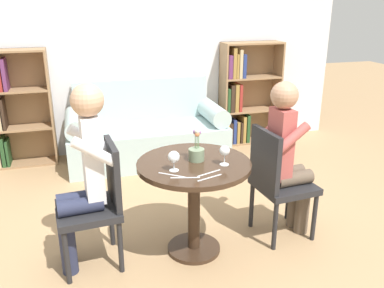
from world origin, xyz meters
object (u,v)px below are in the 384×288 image
at_px(bookshelf_left, 7,109).
at_px(flower_vase, 197,151).
at_px(chair_right, 277,179).
at_px(chair_left, 98,200).
at_px(couch, 147,134).
at_px(wine_glass_right, 225,151).
at_px(bookshelf_right, 242,97).
at_px(person_right, 288,156).
at_px(wine_glass_left, 174,158).
at_px(person_left, 83,174).

relative_size(bookshelf_left, flower_vase, 5.56).
bearing_deg(chair_right, chair_left, 83.53).
bearing_deg(couch, wine_glass_right, -84.72).
distance_m(bookshelf_left, wine_glass_right, 2.88).
bearing_deg(chair_right, bookshelf_left, 39.88).
bearing_deg(bookshelf_left, bookshelf_right, -0.03).
height_order(person_right, wine_glass_right, person_right).
xyz_separation_m(couch, wine_glass_right, (0.19, -2.06, 0.51)).
xyz_separation_m(chair_left, flower_vase, (0.71, -0.03, 0.30)).
relative_size(couch, flower_vase, 7.71).
bearing_deg(wine_glass_left, chair_left, 162.03).
distance_m(bookshelf_left, bookshelf_right, 2.81).
distance_m(bookshelf_left, wine_glass_left, 2.68).
height_order(couch, chair_left, couch).
height_order(bookshelf_left, person_left, person_left).
bearing_deg(chair_left, bookshelf_left, -163.22).
distance_m(bookshelf_left, chair_left, 2.32).
xyz_separation_m(chair_right, wine_glass_left, (-0.85, -0.13, 0.32)).
bearing_deg(wine_glass_right, chair_left, 169.35).
bearing_deg(bookshelf_right, bookshelf_left, 179.97).
bearing_deg(chair_right, couch, 14.42).
height_order(person_left, flower_vase, person_left).
bearing_deg(couch, bookshelf_left, 169.99).
bearing_deg(couch, chair_right, -70.65).
relative_size(chair_left, flower_vase, 3.84).
bearing_deg(person_right, bookshelf_left, 41.18).
bearing_deg(couch, flower_vase, -89.14).
bearing_deg(bookshelf_left, chair_left, -69.07).
relative_size(couch, person_right, 1.44).
bearing_deg(chair_right, flower_vase, 84.33).
xyz_separation_m(couch, person_right, (0.77, -1.92, 0.36)).
relative_size(bookshelf_left, bookshelf_right, 1.00).
height_order(chair_right, wine_glass_left, chair_right).
bearing_deg(chair_right, bookshelf_right, -20.99).
bearing_deg(person_left, wine_glass_left, 71.22).
xyz_separation_m(bookshelf_left, bookshelf_right, (2.81, -0.00, -0.04)).
xyz_separation_m(person_left, flower_vase, (0.79, -0.02, 0.08)).
bearing_deg(person_left, flower_vase, 84.56).
xyz_separation_m(couch, flower_vase, (0.03, -1.92, 0.48)).
xyz_separation_m(bookshelf_left, chair_left, (0.83, -2.16, -0.16)).
xyz_separation_m(chair_left, chair_right, (1.36, -0.04, 0.00)).
height_order(couch, chair_right, couch).
bearing_deg(chair_right, wine_glass_left, 93.65).
relative_size(wine_glass_left, flower_vase, 0.59).
relative_size(bookshelf_left, person_left, 0.99).
bearing_deg(bookshelf_right, wine_glass_left, -122.51).
bearing_deg(wine_glass_right, person_left, 170.87).
distance_m(person_left, flower_vase, 0.79).
xyz_separation_m(chair_right, person_right, (0.09, 0.01, 0.17)).
relative_size(bookshelf_left, person_right, 1.04).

